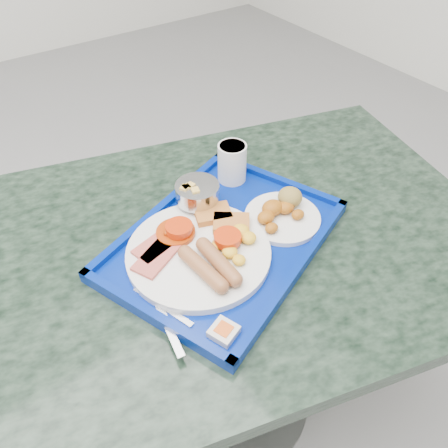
% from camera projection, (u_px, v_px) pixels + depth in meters
% --- Properties ---
extents(table, '(1.30, 1.03, 0.71)m').
position_uv_depth(table, '(224.00, 290.00, 1.04)').
color(table, slate).
rests_on(table, floor).
extents(tray, '(0.56, 0.49, 0.03)m').
position_uv_depth(tray, '(224.00, 240.00, 0.89)').
color(tray, navy).
rests_on(tray, table).
extents(main_plate, '(0.28, 0.28, 0.04)m').
position_uv_depth(main_plate, '(201.00, 249.00, 0.84)').
color(main_plate, white).
rests_on(main_plate, tray).
extents(bread_plate, '(0.16, 0.16, 0.05)m').
position_uv_depth(bread_plate, '(282.00, 212.00, 0.92)').
color(bread_plate, white).
rests_on(bread_plate, tray).
extents(fruit_bowl, '(0.09, 0.09, 0.07)m').
position_uv_depth(fruit_bowl, '(197.00, 193.00, 0.92)').
color(fruit_bowl, '#B7B7B9').
rests_on(fruit_bowl, tray).
extents(juice_cup, '(0.07, 0.07, 0.09)m').
position_uv_depth(juice_cup, '(232.00, 161.00, 0.99)').
color(juice_cup, white).
rests_on(juice_cup, tray).
extents(spoon, '(0.08, 0.17, 0.01)m').
position_uv_depth(spoon, '(157.00, 279.00, 0.80)').
color(spoon, '#B7B7B9').
rests_on(spoon, tray).
extents(knife, '(0.04, 0.19, 0.00)m').
position_uv_depth(knife, '(162.00, 313.00, 0.75)').
color(knife, '#B7B7B9').
rests_on(knife, tray).
extents(jam_packet, '(0.05, 0.05, 0.02)m').
position_uv_depth(jam_packet, '(224.00, 332.00, 0.72)').
color(jam_packet, silver).
rests_on(jam_packet, tray).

